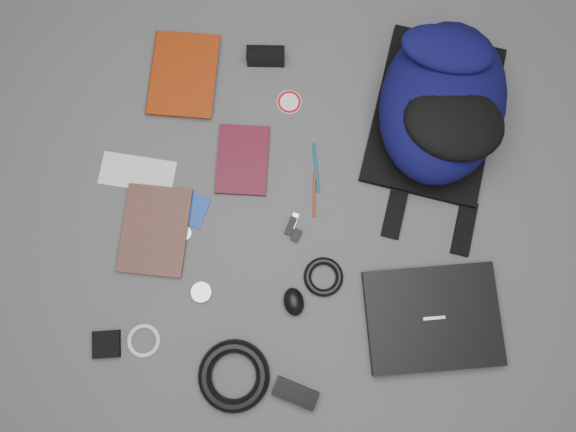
# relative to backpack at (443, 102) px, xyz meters

# --- Properties ---
(ground) EXTENTS (4.00, 4.00, 0.00)m
(ground) POSITION_rel_backpack_xyz_m (-0.40, -0.33, -0.11)
(ground) COLOR #4F4F51
(ground) RESTS_ON ground
(backpack) EXTENTS (0.45, 0.58, 0.22)m
(backpack) POSITION_rel_backpack_xyz_m (0.00, 0.00, 0.00)
(backpack) COLOR black
(backpack) RESTS_ON ground
(laptop) EXTENTS (0.40, 0.33, 0.04)m
(laptop) POSITION_rel_backpack_xyz_m (0.01, -0.58, -0.09)
(laptop) COLOR black
(laptop) RESTS_ON ground
(textbook_red) EXTENTS (0.20, 0.26, 0.03)m
(textbook_red) POSITION_rel_backpack_xyz_m (-0.84, 0.07, -0.10)
(textbook_red) COLOR maroon
(textbook_red) RESTS_ON ground
(comic_book) EXTENTS (0.19, 0.26, 0.02)m
(comic_book) POSITION_rel_backpack_xyz_m (-0.86, -0.40, -0.10)
(comic_book) COLOR #AB500C
(comic_book) RESTS_ON ground
(envelope) EXTENTS (0.22, 0.11, 0.00)m
(envelope) POSITION_rel_backpack_xyz_m (-0.84, -0.24, -0.11)
(envelope) COLOR white
(envelope) RESTS_ON ground
(dvd_case) EXTENTS (0.15, 0.21, 0.02)m
(dvd_case) POSITION_rel_backpack_xyz_m (-0.54, -0.18, -0.10)
(dvd_case) COLOR #440D19
(dvd_case) RESTS_ON ground
(compact_camera) EXTENTS (0.11, 0.05, 0.06)m
(compact_camera) POSITION_rel_backpack_xyz_m (-0.50, 0.14, -0.08)
(compact_camera) COLOR black
(compact_camera) RESTS_ON ground
(sticker_disc) EXTENTS (0.10, 0.10, 0.00)m
(sticker_disc) POSITION_rel_backpack_xyz_m (-0.42, 0.01, -0.11)
(sticker_disc) COLOR white
(sticker_disc) RESTS_ON ground
(pen_teal) EXTENTS (0.03, 0.15, 0.01)m
(pen_teal) POSITION_rel_backpack_xyz_m (-0.33, -0.18, -0.11)
(pen_teal) COLOR #0C5970
(pen_teal) RESTS_ON ground
(pen_red) EXTENTS (0.01, 0.13, 0.01)m
(pen_red) POSITION_rel_backpack_xyz_m (-0.33, -0.26, -0.11)
(pen_red) COLOR #A42B0C
(pen_red) RESTS_ON ground
(id_badge) EXTENTS (0.08, 0.10, 0.00)m
(id_badge) POSITION_rel_backpack_xyz_m (-0.66, -0.33, -0.11)
(id_badge) COLOR #163CA6
(id_badge) RESTS_ON ground
(usb_black) EXTENTS (0.04, 0.06, 0.01)m
(usb_black) POSITION_rel_backpack_xyz_m (-0.39, -0.36, -0.11)
(usb_black) COLOR black
(usb_black) RESTS_ON ground
(usb_silver) EXTENTS (0.03, 0.05, 0.01)m
(usb_silver) POSITION_rel_backpack_xyz_m (-0.38, -0.34, -0.11)
(usb_silver) COLOR #A9A9AB
(usb_silver) RESTS_ON ground
(key_fob) EXTENTS (0.03, 0.04, 0.01)m
(key_fob) POSITION_rel_backpack_xyz_m (-0.37, -0.38, -0.11)
(key_fob) COLOR black
(key_fob) RESTS_ON ground
(mouse) EXTENTS (0.07, 0.09, 0.04)m
(mouse) POSITION_rel_backpack_xyz_m (-0.37, -0.57, -0.09)
(mouse) COLOR black
(mouse) RESTS_ON ground
(headphone_left) EXTENTS (0.04, 0.04, 0.01)m
(headphone_left) POSITION_rel_backpack_xyz_m (-0.69, -0.40, -0.11)
(headphone_left) COLOR #B7B7BA
(headphone_left) RESTS_ON ground
(headphone_right) EXTENTS (0.07, 0.07, 0.01)m
(headphone_right) POSITION_rel_backpack_xyz_m (-0.62, -0.56, -0.10)
(headphone_right) COLOR #A7A7A9
(headphone_right) RESTS_ON ground
(cable_coil) EXTENTS (0.12, 0.12, 0.02)m
(cable_coil) POSITION_rel_backpack_xyz_m (-0.29, -0.49, -0.10)
(cable_coil) COLOR black
(cable_coil) RESTS_ON ground
(power_brick) EXTENTS (0.13, 0.08, 0.03)m
(power_brick) POSITION_rel_backpack_xyz_m (-0.34, -0.81, -0.10)
(power_brick) COLOR black
(power_brick) RESTS_ON ground
(power_cord_coil) EXTENTS (0.22, 0.22, 0.04)m
(power_cord_coil) POSITION_rel_backpack_xyz_m (-0.51, -0.78, -0.09)
(power_cord_coil) COLOR black
(power_cord_coil) RESTS_ON ground
(pouch) EXTENTS (0.08, 0.08, 0.02)m
(pouch) POSITION_rel_backpack_xyz_m (-0.86, -0.72, -0.10)
(pouch) COLOR black
(pouch) RESTS_ON ground
(white_cable_coil) EXTENTS (0.12, 0.12, 0.01)m
(white_cable_coil) POSITION_rel_backpack_xyz_m (-0.76, -0.70, -0.10)
(white_cable_coil) COLOR white
(white_cable_coil) RESTS_ON ground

